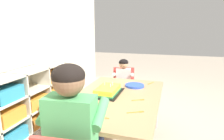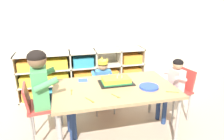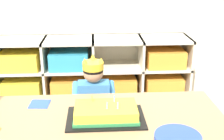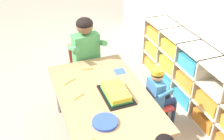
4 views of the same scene
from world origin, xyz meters
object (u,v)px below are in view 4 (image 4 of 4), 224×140
at_px(birthday_cake_on_tray, 116,93).
at_px(fork_by_napkin, 69,82).
at_px(classroom_chair_adult_side, 85,64).
at_px(paper_plate_stack, 105,122).
at_px(classroom_chair_blue, 149,104).
at_px(child_with_crown, 159,90).
at_px(adult_helper_seated, 88,53).
at_px(fork_beside_plate_stack, 88,69).
at_px(fork_scattered_mid_table, 79,97).
at_px(activity_table, 104,98).

height_order(birthday_cake_on_tray, fork_by_napkin, birthday_cake_on_tray).
relative_size(classroom_chair_adult_side, paper_plate_stack, 3.25).
xyz_separation_m(classroom_chair_blue, birthday_cake_on_tray, (0.06, -0.40, 0.30)).
distance_m(child_with_crown, adult_helper_seated, 0.93).
bearing_deg(fork_beside_plate_stack, fork_scattered_mid_table, 67.99).
relative_size(activity_table, adult_helper_seated, 1.27).
xyz_separation_m(activity_table, child_with_crown, (-0.01, 0.62, -0.08)).
xyz_separation_m(classroom_chair_blue, fork_scattered_mid_table, (-0.03, -0.74, 0.27)).
relative_size(activity_table, fork_by_napkin, 10.39).
xyz_separation_m(activity_table, fork_scattered_mid_table, (-0.04, -0.23, 0.04)).
distance_m(activity_table, classroom_chair_blue, 0.56).
bearing_deg(fork_by_napkin, classroom_chair_adult_side, 31.10).
distance_m(adult_helper_seated, fork_scattered_mid_table, 0.76).
relative_size(adult_helper_seated, fork_scattered_mid_table, 9.36).
distance_m(fork_scattered_mid_table, fork_beside_plate_stack, 0.49).
relative_size(activity_table, fork_beside_plate_stack, 10.80).
height_order(classroom_chair_adult_side, fork_by_napkin, classroom_chair_adult_side).
height_order(adult_helper_seated, paper_plate_stack, adult_helper_seated).
xyz_separation_m(adult_helper_seated, fork_by_napkin, (0.42, -0.32, -0.06)).
distance_m(activity_table, adult_helper_seated, 0.75).
relative_size(classroom_chair_blue, paper_plate_stack, 2.63).
height_order(classroom_chair_adult_side, paper_plate_stack, classroom_chair_adult_side).
distance_m(classroom_chair_blue, child_with_crown, 0.19).
xyz_separation_m(activity_table, fork_beside_plate_stack, (-0.48, -0.01, 0.04)).
relative_size(activity_table, paper_plate_stack, 6.31).
distance_m(classroom_chair_adult_side, adult_helper_seated, 0.24).
bearing_deg(paper_plate_stack, adult_helper_seated, 170.93).
bearing_deg(classroom_chair_blue, adult_helper_seated, 31.09).
xyz_separation_m(classroom_chair_adult_side, fork_scattered_mid_table, (0.81, -0.28, 0.16)).
relative_size(birthday_cake_on_tray, paper_plate_stack, 1.87).
bearing_deg(birthday_cake_on_tray, classroom_chair_blue, 98.80).
height_order(paper_plate_stack, fork_scattered_mid_table, paper_plate_stack).
bearing_deg(fork_by_napkin, child_with_crown, -47.81).
bearing_deg(fork_scattered_mid_table, classroom_chair_blue, -30.45).
xyz_separation_m(fork_scattered_mid_table, fork_beside_plate_stack, (-0.44, 0.22, 0.00)).
relative_size(activity_table, birthday_cake_on_tray, 3.38).
xyz_separation_m(classroom_chair_adult_side, paper_plate_stack, (1.22, -0.17, 0.17)).
xyz_separation_m(classroom_chair_blue, fork_beside_plate_stack, (-0.47, -0.52, 0.27)).
relative_size(classroom_chair_blue, classroom_chair_adult_side, 0.81).
distance_m(activity_table, fork_beside_plate_stack, 0.48).
xyz_separation_m(activity_table, adult_helper_seated, (-0.74, 0.06, 0.10)).
bearing_deg(classroom_chair_adult_side, paper_plate_stack, -103.68).
bearing_deg(fork_beside_plate_stack, birthday_cake_on_tray, 107.21).
bearing_deg(activity_table, fork_by_napkin, -140.78).
bearing_deg(fork_by_napkin, adult_helper_seated, 23.93).
height_order(classroom_chair_adult_side, birthday_cake_on_tray, birthday_cake_on_tray).
height_order(classroom_chair_adult_side, adult_helper_seated, adult_helper_seated).
bearing_deg(fork_by_napkin, paper_plate_stack, -106.97).
bearing_deg(adult_helper_seated, activity_table, -100.95).
relative_size(fork_by_napkin, fork_beside_plate_stack, 1.04).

